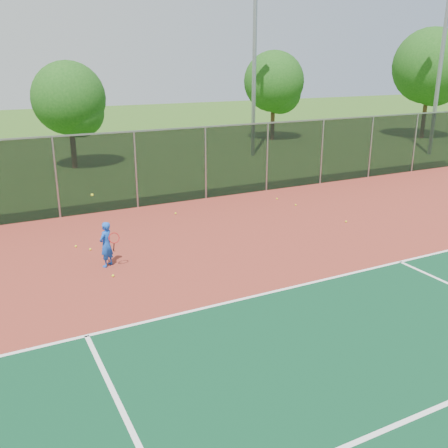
% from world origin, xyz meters
% --- Properties ---
extents(ground, '(120.00, 120.00, 0.00)m').
position_xyz_m(ground, '(0.00, 0.00, 0.00)').
color(ground, '#2D5618').
rests_on(ground, ground).
extents(court_apron, '(30.00, 20.00, 0.02)m').
position_xyz_m(court_apron, '(0.00, 2.00, 0.01)').
color(court_apron, maroon).
rests_on(court_apron, ground).
extents(fence_back, '(30.00, 0.06, 3.03)m').
position_xyz_m(fence_back, '(0.00, 12.00, 1.56)').
color(fence_back, black).
rests_on(fence_back, court_apron).
extents(tennis_player, '(0.59, 0.69, 2.13)m').
position_xyz_m(tennis_player, '(-5.62, 6.58, 0.68)').
color(tennis_player, blue).
rests_on(tennis_player, court_apron).
extents(practice_ball_0, '(0.07, 0.07, 0.07)m').
position_xyz_m(practice_ball_0, '(-2.03, 10.40, 0.06)').
color(practice_ball_0, '#DCEF1B').
rests_on(practice_ball_0, court_apron).
extents(practice_ball_1, '(0.07, 0.07, 0.07)m').
position_xyz_m(practice_ball_1, '(-5.69, 5.76, 0.06)').
color(practice_ball_1, '#DCEF1B').
rests_on(practice_ball_1, court_apron).
extents(practice_ball_2, '(0.07, 0.07, 0.07)m').
position_xyz_m(practice_ball_2, '(3.08, 6.65, 0.06)').
color(practice_ball_2, '#DCEF1B').
rests_on(practice_ball_2, court_apron).
extents(practice_ball_3, '(0.07, 0.07, 0.07)m').
position_xyz_m(practice_ball_3, '(2.72, 9.29, 0.06)').
color(practice_ball_3, '#DCEF1B').
rests_on(practice_ball_3, court_apron).
extents(practice_ball_4, '(0.07, 0.07, 0.07)m').
position_xyz_m(practice_ball_4, '(2.57, 10.45, 0.06)').
color(practice_ball_4, '#DCEF1B').
rests_on(practice_ball_4, court_apron).
extents(practice_ball_5, '(0.07, 0.07, 0.07)m').
position_xyz_m(practice_ball_5, '(-6.12, 8.51, 0.06)').
color(practice_ball_5, '#DCEF1B').
rests_on(practice_ball_5, court_apron).
extents(practice_ball_6, '(0.07, 0.07, 0.07)m').
position_xyz_m(practice_ball_6, '(-5.78, 8.04, 0.06)').
color(practice_ball_6, '#DCEF1B').
rests_on(practice_ball_6, court_apron).
extents(floodlight_n, '(0.90, 0.40, 13.31)m').
position_xyz_m(floodlight_n, '(6.93, 19.98, 7.44)').
color(floodlight_n, gray).
rests_on(floodlight_n, ground).
extents(floodlight_ne, '(0.90, 0.40, 13.31)m').
position_xyz_m(floodlight_ne, '(17.02, 15.27, 7.44)').
color(floodlight_ne, gray).
rests_on(floodlight_ne, ground).
extents(tree_back_left, '(3.84, 3.84, 5.64)m').
position_xyz_m(tree_back_left, '(-3.56, 21.02, 3.54)').
color(tree_back_left, '#3A2515').
rests_on(tree_back_left, ground).
extents(tree_back_mid, '(4.32, 4.32, 6.35)m').
position_xyz_m(tree_back_mid, '(11.59, 24.86, 3.98)').
color(tree_back_mid, '#3A2515').
rests_on(tree_back_mid, ground).
extents(tree_back_right, '(5.41, 5.41, 7.95)m').
position_xyz_m(tree_back_right, '(22.19, 20.43, 4.99)').
color(tree_back_right, '#3A2515').
rests_on(tree_back_right, ground).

